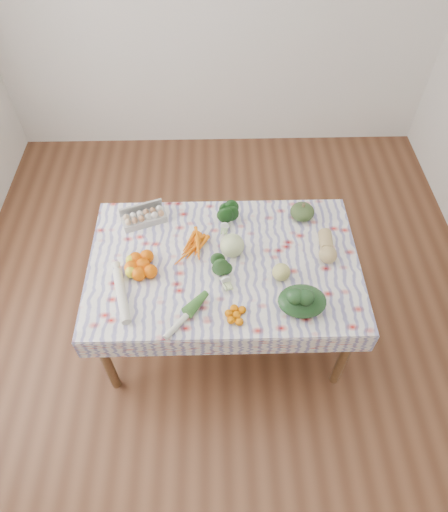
{
  "coord_description": "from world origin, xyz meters",
  "views": [
    {
      "loc": [
        -0.04,
        -1.73,
        2.95
      ],
      "look_at": [
        0.0,
        0.0,
        0.82
      ],
      "focal_mm": 32.0,
      "sensor_mm": 36.0,
      "label": 1
    }
  ],
  "objects_px": {
    "kabocha_squash": "(302,212)",
    "egg_carton": "(144,218)",
    "dining_table": "(224,270)",
    "grapefruit": "(281,272)",
    "butternut_squash": "(327,246)",
    "cabbage": "(232,246)"
  },
  "relations": [
    {
      "from": "kabocha_squash",
      "to": "egg_carton",
      "type": "bearing_deg",
      "value": -178.79
    },
    {
      "from": "egg_carton",
      "to": "kabocha_squash",
      "type": "bearing_deg",
      "value": -18.62
    },
    {
      "from": "egg_carton",
      "to": "kabocha_squash",
      "type": "distance_m",
      "value": 1.03
    },
    {
      "from": "dining_table",
      "to": "grapefruit",
      "type": "xyz_separation_m",
      "value": [
        0.33,
        -0.13,
        0.14
      ]
    },
    {
      "from": "egg_carton",
      "to": "grapefruit",
      "type": "bearing_deg",
      "value": -48.97
    },
    {
      "from": "dining_table",
      "to": "grapefruit",
      "type": "height_order",
      "value": "grapefruit"
    },
    {
      "from": "dining_table",
      "to": "kabocha_squash",
      "type": "distance_m",
      "value": 0.65
    },
    {
      "from": "dining_table",
      "to": "butternut_squash",
      "type": "bearing_deg",
      "value": 6.02
    },
    {
      "from": "dining_table",
      "to": "kabocha_squash",
      "type": "bearing_deg",
      "value": 35.0
    },
    {
      "from": "dining_table",
      "to": "cabbage",
      "type": "distance_m",
      "value": 0.18
    },
    {
      "from": "cabbage",
      "to": "butternut_squash",
      "type": "height_order",
      "value": "cabbage"
    },
    {
      "from": "dining_table",
      "to": "egg_carton",
      "type": "distance_m",
      "value": 0.63
    },
    {
      "from": "egg_carton",
      "to": "dining_table",
      "type": "bearing_deg",
      "value": -53.8
    },
    {
      "from": "egg_carton",
      "to": "butternut_squash",
      "type": "distance_m",
      "value": 1.18
    },
    {
      "from": "dining_table",
      "to": "egg_carton",
      "type": "bearing_deg",
      "value": 146.03
    },
    {
      "from": "dining_table",
      "to": "kabocha_squash",
      "type": "xyz_separation_m",
      "value": [
        0.52,
        0.37,
        0.14
      ]
    },
    {
      "from": "butternut_squash",
      "to": "egg_carton",
      "type": "bearing_deg",
      "value": 170.27
    },
    {
      "from": "egg_carton",
      "to": "cabbage",
      "type": "bearing_deg",
      "value": -46.02
    },
    {
      "from": "dining_table",
      "to": "cabbage",
      "type": "height_order",
      "value": "cabbage"
    },
    {
      "from": "kabocha_squash",
      "to": "butternut_squash",
      "type": "height_order",
      "value": "butternut_squash"
    },
    {
      "from": "kabocha_squash",
      "to": "cabbage",
      "type": "bearing_deg",
      "value": -147.62
    },
    {
      "from": "butternut_squash",
      "to": "grapefruit",
      "type": "xyz_separation_m",
      "value": [
        -0.3,
        -0.19,
        -0.0
      ]
    }
  ]
}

